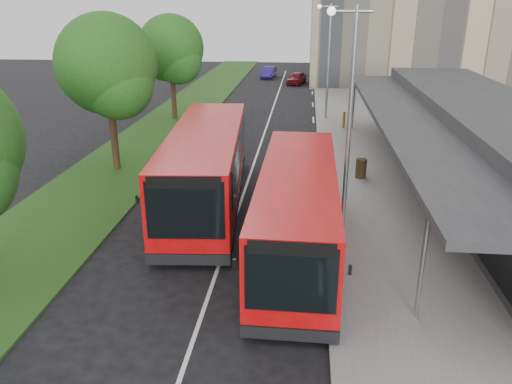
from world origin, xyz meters
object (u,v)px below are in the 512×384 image
at_px(tree_far, 171,52).
at_px(lamp_post_far, 328,55).
at_px(bus_main, 297,211).
at_px(bollard, 344,120).
at_px(tree_mid, 107,71).
at_px(lamp_post_near, 348,113).
at_px(bus_second, 206,167).
at_px(litter_bin, 361,168).
at_px(car_far, 269,72).
at_px(car_near, 297,78).

xyz_separation_m(tree_far, lamp_post_far, (11.13, 0.95, -0.15)).
distance_m(bus_main, bollard, 18.46).
bearing_deg(bollard, tree_mid, -141.04).
height_order(tree_mid, lamp_post_far, lamp_post_far).
xyz_separation_m(tree_far, lamp_post_near, (11.13, -19.05, -0.15)).
distance_m(tree_far, bus_second, 17.48).
height_order(tree_far, lamp_post_far, lamp_post_far).
height_order(tree_mid, tree_far, tree_mid).
height_order(litter_bin, car_far, car_far).
relative_size(bus_main, litter_bin, 11.30).
distance_m(lamp_post_near, litter_bin, 7.90).
bearing_deg(lamp_post_near, bus_second, 153.03).
xyz_separation_m(tree_far, car_far, (5.30, 22.85, -4.23)).
bearing_deg(tree_mid, lamp_post_near, -32.36).
bearing_deg(car_far, tree_far, -96.90).
bearing_deg(bus_main, litter_bin, 69.81).
xyz_separation_m(tree_mid, lamp_post_near, (11.13, -7.05, -0.35)).
distance_m(tree_mid, lamp_post_far, 17.08).
bearing_deg(tree_mid, lamp_post_far, 49.32).
distance_m(bus_main, litter_bin, 8.41).
relative_size(lamp_post_far, bollard, 7.20).
xyz_separation_m(tree_mid, car_near, (8.64, 30.33, -4.43)).
height_order(litter_bin, bollard, bollard).
bearing_deg(tree_mid, bus_main, -40.82).
bearing_deg(litter_bin, car_far, 101.55).
bearing_deg(bollard, bus_main, -98.69).
bearing_deg(tree_far, tree_mid, -90.00).
distance_m(tree_mid, litter_bin, 13.28).
bearing_deg(lamp_post_near, tree_far, 120.29).
relative_size(bus_second, car_near, 3.15).
xyz_separation_m(litter_bin, bollard, (-0.17, 10.41, 0.08)).
xyz_separation_m(tree_far, bus_second, (5.62, -16.25, -3.17)).
distance_m(lamp_post_near, car_near, 37.69).
bearing_deg(bus_second, car_near, 80.36).
xyz_separation_m(bus_second, car_far, (-0.32, 39.10, -1.06)).
bearing_deg(car_near, lamp_post_near, -72.43).
relative_size(bus_main, bollard, 9.59).
bearing_deg(lamp_post_near, bus_main, -142.78).
bearing_deg(bus_main, tree_far, 115.79).
bearing_deg(bollard, lamp_post_near, -94.05).
relative_size(tree_mid, litter_bin, 8.33).
distance_m(tree_far, lamp_post_far, 11.17).
height_order(tree_mid, bollard, tree_mid).
bearing_deg(lamp_post_far, litter_bin, -84.11).
distance_m(lamp_post_near, bollard, 17.53).
relative_size(tree_far, car_far, 1.97).
relative_size(tree_far, lamp_post_near, 0.94).
relative_size(litter_bin, car_near, 0.25).
distance_m(tree_mid, lamp_post_near, 13.18).
distance_m(tree_mid, bollard, 16.45).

